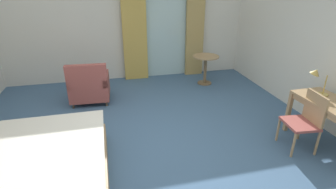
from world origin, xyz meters
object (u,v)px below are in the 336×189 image
at_px(writing_desk, 336,111).
at_px(desk_chair, 306,119).
at_px(desk_lamp, 317,77).
at_px(round_cafe_table, 206,63).
at_px(bed, 7,173).
at_px(armchair_by_window, 90,87).

height_order(writing_desk, desk_chair, desk_chair).
distance_m(desk_lamp, round_cafe_table, 2.76).
bearing_deg(round_cafe_table, desk_lamp, -72.50).
xyz_separation_m(bed, armchair_by_window, (0.87, 2.44, 0.07)).
xyz_separation_m(bed, writing_desk, (4.44, -0.12, 0.37)).
bearing_deg(bed, round_cafe_table, 39.01).
xyz_separation_m(desk_chair, round_cafe_table, (-0.46, 2.92, 0.02)).
xyz_separation_m(writing_desk, armchair_by_window, (-3.57, 2.56, -0.29)).
distance_m(writing_desk, desk_chair, 0.42).
height_order(bed, desk_chair, bed).
relative_size(desk_chair, desk_lamp, 2.15).
xyz_separation_m(writing_desk, round_cafe_table, (-0.83, 3.04, -0.13)).
xyz_separation_m(desk_lamp, armchair_by_window, (-3.55, 2.11, -0.66)).
height_order(bed, armchair_by_window, bed).
bearing_deg(writing_desk, desk_chair, 162.66).
height_order(bed, round_cafe_table, bed).
xyz_separation_m(desk_lamp, round_cafe_table, (-0.82, 2.59, -0.49)).
bearing_deg(writing_desk, round_cafe_table, 105.35).
height_order(writing_desk, round_cafe_table, writing_desk).
distance_m(writing_desk, round_cafe_table, 3.15).
xyz_separation_m(bed, desk_lamp, (4.42, 0.33, 0.73)).
relative_size(desk_lamp, round_cafe_table, 0.59).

